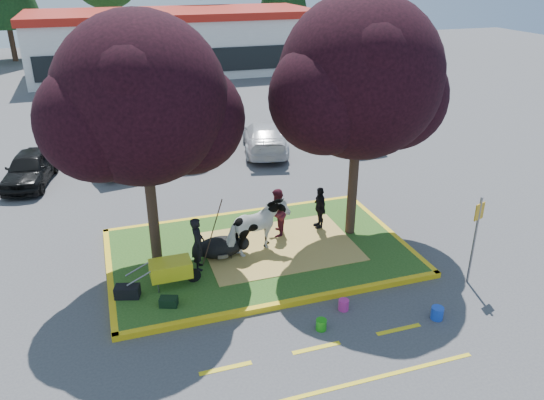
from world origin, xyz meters
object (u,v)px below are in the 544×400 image
object	(u,v)px
cow	(257,228)
wheelbarrow	(171,269)
bucket_green	(321,325)
bucket_blue	(437,313)
sign_post	(476,231)
handler	(198,244)
car_silver	(110,147)
calf	(220,247)
bucket_pink	(344,305)
car_black	(30,168)

from	to	relation	value
cow	wheelbarrow	xyz separation A→B (m)	(-2.50, -0.91, -0.28)
bucket_green	bucket_blue	size ratio (longest dim) A/B	0.85
cow	sign_post	bearing A→B (deg)	-142.43
handler	bucket_green	bearing A→B (deg)	-138.66
cow	car_silver	world-z (taller)	cow
calf	bucket_blue	size ratio (longest dim) A/B	4.27
cow	car_silver	bearing A→B (deg)	0.11
handler	car_silver	world-z (taller)	handler
wheelbarrow	bucket_blue	world-z (taller)	wheelbarrow
bucket_blue	handler	bearing A→B (deg)	142.74
car_silver	sign_post	bearing A→B (deg)	114.81
cow	calf	world-z (taller)	cow
wheelbarrow	sign_post	bearing A→B (deg)	-15.88
handler	bucket_pink	size ratio (longest dim) A/B	5.45
bucket_green	car_black	distance (m)	13.26
calf	car_silver	bearing A→B (deg)	93.58
handler	car_silver	size ratio (longest dim) A/B	0.32
cow	bucket_pink	xyz separation A→B (m)	(1.24, -2.99, -0.77)
handler	sign_post	distance (m)	7.02
cow	calf	xyz separation A→B (m)	(-1.04, 0.13, -0.47)
cow	calf	size ratio (longest dim) A/B	1.36
sign_post	car_black	world-z (taller)	sign_post
cow	handler	distance (m)	1.73
bucket_pink	sign_post	bearing A→B (deg)	1.45
cow	bucket_blue	bearing A→B (deg)	-163.02
wheelbarrow	calf	bearing A→B (deg)	34.82
bucket_blue	car_black	xyz separation A→B (m)	(-9.56, 11.81, 0.45)
calf	bucket_blue	world-z (taller)	calf
sign_post	car_black	bearing A→B (deg)	117.92
calf	bucket_green	xyz separation A→B (m)	(1.48, -3.64, -0.30)
calf	wheelbarrow	world-z (taller)	wheelbarrow
wheelbarrow	bucket_pink	xyz separation A→B (m)	(3.73, -2.08, -0.49)
wheelbarrow	bucket_pink	bearing A→B (deg)	-29.72
wheelbarrow	car_black	size ratio (longest dim) A/B	0.52
calf	car_black	size ratio (longest dim) A/B	0.37
bucket_pink	car_silver	bearing A→B (deg)	111.61
car_silver	bucket_green	bearing A→B (deg)	97.39
bucket_pink	bucket_blue	size ratio (longest dim) A/B	0.88
sign_post	bucket_pink	distance (m)	3.80
bucket_green	car_silver	xyz separation A→B (m)	(-3.94, 12.49, 0.62)
calf	bucket_pink	size ratio (longest dim) A/B	4.87
handler	wheelbarrow	distance (m)	1.04
cow	bucket_blue	xyz separation A→B (m)	(3.14, -3.99, -0.75)
bucket_pink	wheelbarrow	bearing A→B (deg)	150.89
wheelbarrow	handler	bearing A→B (deg)	36.74
bucket_green	car_black	bearing A→B (deg)	121.18
bucket_pink	cow	bearing A→B (deg)	112.43
handler	bucket_pink	bearing A→B (deg)	-124.79
bucket_green	car_silver	bearing A→B (deg)	107.52
bucket_blue	car_silver	distance (m)	14.58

